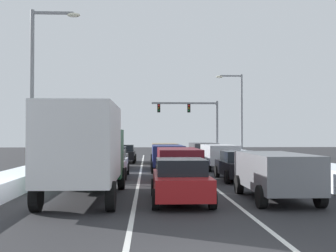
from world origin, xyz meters
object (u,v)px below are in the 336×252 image
Objects in this scene: sedan_red_center_lane_nearest at (180,180)px; suv_navy_center_lane_third at (168,155)px; suv_charcoal_right_lane_fourth at (203,151)px; traffic_light_gantry at (196,116)px; suv_silver_right_lane_third at (219,155)px; suv_tan_center_lane_fourth at (164,152)px; street_lamp_right_mid at (238,108)px; sedan_white_left_lane_second at (110,164)px; sedan_black_right_lane_second at (239,166)px; suv_gray_right_lane_nearest at (275,172)px; box_truck_left_lane_nearest at (85,147)px; suv_maroon_center_lane_second at (178,162)px; street_lamp_left_mid at (38,79)px; sedan_black_left_lane_fourth at (124,153)px; sedan_gray_left_lane_third at (114,157)px.

suv_navy_center_lane_third is (0.16, 12.92, 0.25)m from sedan_red_center_lane_nearest.
traffic_light_gantry is (0.90, 12.82, 3.48)m from suv_charcoal_right_lane_fourth.
suv_charcoal_right_lane_fourth is (-0.22, 6.68, 0.00)m from suv_silver_right_lane_third.
sedan_red_center_lane_nearest is at bearing -90.63° from suv_tan_center_lane_fourth.
sedan_white_left_lane_second is at bearing -120.84° from street_lamp_right_mid.
sedan_black_right_lane_second is 13.77m from suv_charcoal_right_lane_fourth.
box_truck_left_lane_nearest is at bearing 176.50° from suv_gray_right_lane_nearest.
suv_tan_center_lane_fourth is (-0.15, 13.52, 0.00)m from suv_maroon_center_lane_second.
suv_tan_center_lane_fourth is at bearing 89.50° from suv_navy_center_lane_third.
street_lamp_left_mid is at bearing -122.55° from suv_tan_center_lane_fourth.
sedan_white_left_lane_second and sedan_black_left_lane_fourth have the same top height.
suv_maroon_center_lane_second is 0.65× the size of traffic_light_gantry.
suv_charcoal_right_lane_fourth is 8.89m from street_lamp_right_mid.
street_lamp_right_mid is at bearing 78.18° from sedan_black_right_lane_second.
suv_silver_right_lane_third is at bearing 75.28° from sedan_red_center_lane_nearest.
sedan_red_center_lane_nearest is at bearing -90.69° from suv_navy_center_lane_third.
sedan_black_right_lane_second is 0.92× the size of suv_tan_center_lane_fourth.
sedan_red_center_lane_nearest is at bearing -105.91° from street_lamp_right_mid.
street_lamp_right_mid is (4.27, 20.43, 4.23)m from sedan_black_right_lane_second.
traffic_light_gantry reaches higher than sedan_black_right_lane_second.
street_lamp_left_mid is at bearing 142.08° from suv_gray_right_lane_nearest.
sedan_white_left_lane_second is at bearing 142.26° from suv_maroon_center_lane_second.
street_lamp_right_mid reaches higher than suv_charcoal_right_lane_fourth.
street_lamp_left_mid is at bearing -105.68° from sedan_black_left_lane_fourth.
box_truck_left_lane_nearest is (-3.54, -12.19, 0.88)m from suv_navy_center_lane_third.
suv_gray_right_lane_nearest is 1.00× the size of suv_maroon_center_lane_second.
suv_tan_center_lane_fourth is 4.15m from sedan_black_left_lane_fourth.
suv_maroon_center_lane_second reaches higher than sedan_gray_left_lane_third.
suv_silver_right_lane_third and suv_maroon_center_lane_second have the same top height.
suv_maroon_center_lane_second is 4.54m from sedan_white_left_lane_second.
suv_navy_center_lane_third reaches higher than sedan_gray_left_lane_third.
suv_navy_center_lane_third is 21.46m from traffic_light_gantry.
traffic_light_gantry is at bearing 76.71° from box_truck_left_lane_nearest.
traffic_light_gantry is at bearing 65.71° from street_lamp_left_mid.
suv_navy_center_lane_third is 0.65× the size of traffic_light_gantry.
street_lamp_right_mid reaches higher than box_truck_left_lane_nearest.
box_truck_left_lane_nearest is (-6.95, -6.34, 1.14)m from sedan_black_right_lane_second.
box_truck_left_lane_nearest reaches higher than suv_tan_center_lane_fourth.
suv_navy_center_lane_third and suv_tan_center_lane_fourth have the same top height.
suv_gray_right_lane_nearest is at bearing 5.15° from sedan_red_center_lane_nearest.
suv_silver_right_lane_third is at bearing 67.14° from suv_maroon_center_lane_second.
suv_maroon_center_lane_second is at bearing -112.86° from suv_silver_right_lane_third.
traffic_light_gantry is (7.61, 24.68, 3.73)m from sedan_white_left_lane_second.
street_lamp_right_mid is (4.34, 6.66, 3.98)m from suv_charcoal_right_lane_fourth.
box_truck_left_lane_nearest is (-3.75, -5.48, 0.88)m from suv_maroon_center_lane_second.
street_lamp_left_mid is (-14.83, -19.07, 0.36)m from street_lamp_right_mid.
traffic_light_gantry is 27.70m from street_lamp_left_mid.
suv_tan_center_lane_fourth is 19.36m from box_truck_left_lane_nearest.
traffic_light_gantry is (7.54, 11.51, 3.73)m from sedan_black_left_lane_fourth.
suv_gray_right_lane_nearest reaches higher than sedan_red_center_lane_nearest.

